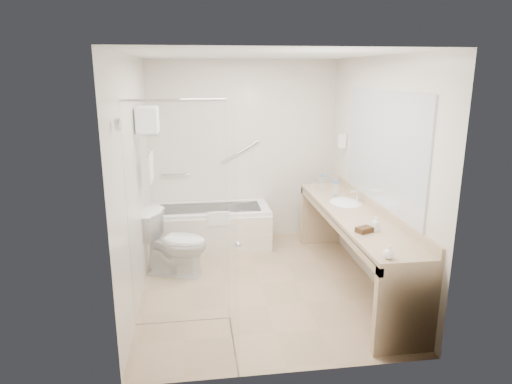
{
  "coord_description": "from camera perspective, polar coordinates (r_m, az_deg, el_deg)",
  "views": [
    {
      "loc": [
        -0.69,
        -4.7,
        2.34
      ],
      "look_at": [
        0.0,
        0.3,
        1.0
      ],
      "focal_mm": 32.0,
      "sensor_mm": 36.0,
      "label": 1
    }
  ],
  "objects": [
    {
      "name": "drinking_glass_near",
      "position": [
        6.02,
        7.15,
        0.82
      ],
      "size": [
        0.08,
        0.08,
        0.08
      ],
      "primitive_type": "cylinder",
      "rotation": [
        0.0,
        0.0,
        0.44
      ],
      "color": "silver",
      "rests_on": "vanity_counter"
    },
    {
      "name": "soap_bottle_a",
      "position": [
        4.54,
        14.7,
        -4.35
      ],
      "size": [
        0.11,
        0.16,
        0.07
      ],
      "primitive_type": "imported",
      "rotation": [
        0.0,
        0.0,
        0.34
      ],
      "color": "white",
      "rests_on": "vanity_counter"
    },
    {
      "name": "sink",
      "position": [
        5.46,
        11.11,
        -1.57
      ],
      "size": [
        0.4,
        0.52,
        0.14
      ],
      "primitive_type": "ellipsoid",
      "color": "white",
      "rests_on": "vanity_counter"
    },
    {
      "name": "ceiling",
      "position": [
        4.75,
        0.52,
        16.81
      ],
      "size": [
        2.6,
        3.2,
        0.1
      ],
      "primitive_type": "cube",
      "color": "silver",
      "rests_on": "wall_back"
    },
    {
      "name": "vanity_counter",
      "position": [
        5.15,
        12.12,
        -4.75
      ],
      "size": [
        0.55,
        2.7,
        0.95
      ],
      "color": "tan",
      "rests_on": "floor"
    },
    {
      "name": "bathtub",
      "position": [
        6.29,
        -5.71,
        -4.37
      ],
      "size": [
        1.6,
        0.73,
        0.59
      ],
      "color": "white",
      "rests_on": "floor"
    },
    {
      "name": "faucet",
      "position": [
        5.48,
        12.61,
        -0.4
      ],
      "size": [
        0.03,
        0.03,
        0.14
      ],
      "primitive_type": "cylinder",
      "color": "silver",
      "rests_on": "vanity_counter"
    },
    {
      "name": "soap_bottle_b",
      "position": [
        3.92,
        16.25,
        -7.37
      ],
      "size": [
        0.12,
        0.14,
        0.09
      ],
      "primitive_type": "imported",
      "rotation": [
        0.0,
        0.0,
        0.26
      ],
      "color": "white",
      "rests_on": "vanity_counter"
    },
    {
      "name": "grab_bar_long",
      "position": [
        6.38,
        -2.0,
        5.04
      ],
      "size": [
        0.53,
        0.03,
        0.33
      ],
      "primitive_type": "cylinder",
      "rotation": [
        0.0,
        1.05,
        0.0
      ],
      "color": "silver",
      "rests_on": "wall_back"
    },
    {
      "name": "wall_front",
      "position": [
        3.35,
        4.46,
        -4.13
      ],
      "size": [
        2.6,
        0.1,
        2.5
      ],
      "primitive_type": "cube",
      "color": "beige",
      "rests_on": "ground"
    },
    {
      "name": "grab_bar_short",
      "position": [
        6.41,
        -10.01,
        2.13
      ],
      "size": [
        0.4,
        0.03,
        0.03
      ],
      "primitive_type": "cylinder",
      "rotation": [
        0.0,
        1.57,
        0.0
      ],
      "color": "silver",
      "rests_on": "wall_back"
    },
    {
      "name": "amenity_basket",
      "position": [
        4.48,
        13.38,
        -4.61
      ],
      "size": [
        0.18,
        0.16,
        0.05
      ],
      "primitive_type": "cube",
      "rotation": [
        0.0,
        0.0,
        0.42
      ],
      "color": "#442E18",
      "rests_on": "vanity_counter"
    },
    {
      "name": "mirror",
      "position": [
        5.02,
        15.54,
        5.29
      ],
      "size": [
        0.02,
        2.0,
        1.2
      ],
      "primitive_type": "cube",
      "color": "#B1B5BE",
      "rests_on": "wall_right"
    },
    {
      "name": "shower_enclosure",
      "position": [
        3.98,
        -6.61,
        -3.89
      ],
      "size": [
        0.96,
        0.91,
        2.11
      ],
      "color": "silver",
      "rests_on": "floor"
    },
    {
      "name": "wall_left",
      "position": [
        4.86,
        -14.87,
        1.41
      ],
      "size": [
        0.1,
        3.2,
        2.5
      ],
      "primitive_type": "cube",
      "color": "beige",
      "rests_on": "ground"
    },
    {
      "name": "water_bottle_right",
      "position": [
        5.58,
        9.92,
        0.15
      ],
      "size": [
        0.06,
        0.06,
        0.2
      ],
      "rotation": [
        0.0,
        0.0,
        0.2
      ],
      "color": "silver",
      "rests_on": "vanity_counter"
    },
    {
      "name": "drinking_glass_far",
      "position": [
        5.63,
        9.76,
        -0.13
      ],
      "size": [
        0.1,
        0.1,
        0.1
      ],
      "primitive_type": "cylinder",
      "rotation": [
        0.0,
        0.0,
        -0.24
      ],
      "color": "silver",
      "rests_on": "vanity_counter"
    },
    {
      "name": "hairdryer_unit",
      "position": [
        6.13,
        10.74,
        6.27
      ],
      "size": [
        0.08,
        0.1,
        0.18
      ],
      "primitive_type": "cube",
      "color": "white",
      "rests_on": "wall_right"
    },
    {
      "name": "water_bottle_mid",
      "position": [
        5.94,
        8.27,
        1.11
      ],
      "size": [
        0.06,
        0.06,
        0.2
      ],
      "rotation": [
        0.0,
        0.0,
        0.03
      ],
      "color": "silver",
      "rests_on": "vanity_counter"
    },
    {
      "name": "water_bottle_left",
      "position": [
        5.7,
        9.91,
        0.42
      ],
      "size": [
        0.06,
        0.06,
        0.19
      ],
      "rotation": [
        0.0,
        0.0,
        -0.23
      ],
      "color": "silver",
      "rests_on": "vanity_counter"
    },
    {
      "name": "floor",
      "position": [
        5.29,
        0.45,
        -11.37
      ],
      "size": [
        3.2,
        3.2,
        0.0
      ],
      "primitive_type": "plane",
      "color": "tan",
      "rests_on": "ground"
    },
    {
      "name": "toilet",
      "position": [
        5.48,
        -10.12,
        -6.31
      ],
      "size": [
        0.88,
        0.68,
        0.76
      ],
      "primitive_type": "imported",
      "rotation": [
        0.0,
        0.0,
        1.2
      ],
      "color": "white",
      "rests_on": "floor"
    },
    {
      "name": "towel_shelf",
      "position": [
        5.1,
        -13.34,
        7.89
      ],
      "size": [
        0.24,
        0.55,
        0.81
      ],
      "color": "silver",
      "rests_on": "wall_left"
    },
    {
      "name": "wall_right",
      "position": [
        5.21,
        14.78,
        2.32
      ],
      "size": [
        0.1,
        3.2,
        2.5
      ],
      "primitive_type": "cube",
      "color": "beige",
      "rests_on": "ground"
    },
    {
      "name": "wall_back",
      "position": [
        6.43,
        -1.59,
        5.11
      ],
      "size": [
        2.6,
        0.1,
        2.5
      ],
      "primitive_type": "cube",
      "color": "beige",
      "rests_on": "ground"
    }
  ]
}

